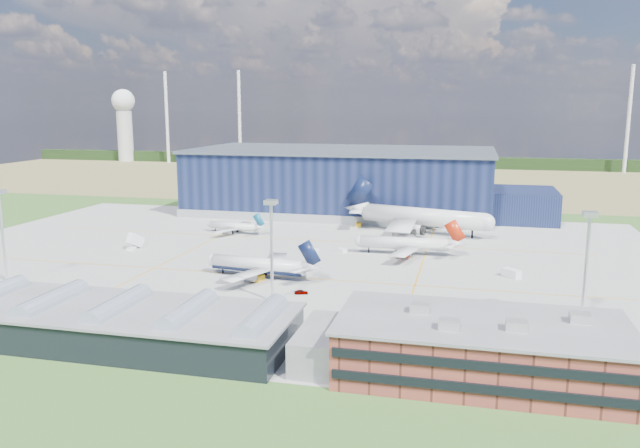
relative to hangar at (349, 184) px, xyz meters
The scene contains 25 objects.
ground 95.56m from the hangar, 91.70° to the right, with size 600.00×600.00×0.00m, color #305821.
apron 85.64m from the hangar, 91.90° to the right, with size 220.00×160.00×0.08m.
farmland 125.76m from the hangar, 91.29° to the left, with size 600.00×220.00×0.01m, color #93814F.
treeline 205.36m from the hangar, 90.78° to the left, with size 600.00×8.00×8.00m, color black.
horizon_dressing 279.32m from the hangar, 134.20° to the left, with size 440.20×18.00×70.00m.
hangar is the anchor object (origin of this frame).
ops_building 163.51m from the hangar, 71.37° to the right, with size 46.00×23.00×10.90m.
glass_concourse 155.28m from the hangar, 93.42° to the right, with size 78.00×23.00×8.60m.
light_mast_west 139.77m from the hangar, 116.71° to the right, with size 2.60×2.60×23.00m.
light_mast_center 125.07m from the hangar, 86.70° to the right, with size 2.60×2.60×23.00m.
light_mast_east 144.23m from the hangar, 59.95° to the right, with size 2.60×2.60×23.00m.
airliner_navy 107.02m from the hangar, 91.38° to the right, with size 32.36×31.65×10.55m, color silver, non-canonical shape.
airliner_red 79.54m from the hangar, 67.00° to the right, with size 33.19×32.46×10.82m, color silver, non-canonical shape.
airliner_widebody 52.26m from the hangar, 49.69° to the right, with size 55.50×54.29×18.10m, color silver, non-canonical shape.
airliner_regional 62.92m from the hangar, 118.61° to the right, with size 23.11×22.61×7.54m, color silver, non-canonical shape.
gse_tug_a 148.70m from the hangar, 108.30° to the right, with size 2.22×3.63×1.51m, color gold.
gse_tug_b 110.64m from the hangar, 90.74° to the right, with size 2.18×3.26×1.41m, color gold.
gse_cart_a 77.88m from the hangar, 86.36° to the right, with size 1.76×2.64×1.14m, color white.
gse_van_b 110.31m from the hangar, 56.59° to the right, with size 2.24×4.89×2.24m, color white.
gse_tug_c 36.01m from the hangar, 72.87° to the right, with size 2.06×3.30×1.44m, color gold.
gse_cart_b 76.24m from the hangar, 80.35° to the right, with size 1.88×2.82×1.22m, color white.
gse_van_c 153.15m from the hangar, 62.32° to the right, with size 2.26×4.71×2.26m, color white.
airstair 98.82m from the hangar, 120.61° to the right, with size 2.07×5.18×3.32m, color white.
car_a 119.45m from the hangar, 84.14° to the right, with size 1.29×3.20×1.09m, color #99999E.
car_b 131.89m from the hangar, 98.69° to the right, with size 1.29×3.69×1.22m, color #99999E.
Camera 1 is at (52.44, -158.01, 42.84)m, focal length 35.00 mm.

